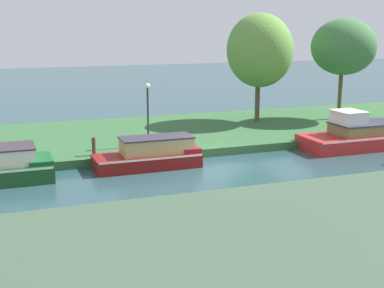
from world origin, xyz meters
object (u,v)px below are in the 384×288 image
red_barge (383,134)px  lamp_post (148,107)px  maroon_narrowboat (151,155)px  mooring_post_near (94,146)px  willow_tree_centre (343,47)px  willow_tree_left (260,50)px

red_barge → lamp_post: 12.24m
maroon_narrowboat → mooring_post_near: size_ratio=5.69×
maroon_narrowboat → lamp_post: size_ratio=1.53×
mooring_post_near → maroon_narrowboat: bearing=-33.2°
red_barge → mooring_post_near: (-14.69, 1.47, 0.19)m
red_barge → lamp_post: (-11.87, 2.47, 1.68)m
maroon_narrowboat → mooring_post_near: 2.69m
maroon_narrowboat → lamp_post: 3.07m
maroon_narrowboat → willow_tree_centre: (13.84, 5.74, 4.23)m
red_barge → maroon_narrowboat: red_barge is taller
lamp_post → willow_tree_left: bearing=27.5°
red_barge → willow_tree_centre: 7.24m
red_barge → mooring_post_near: 14.77m
red_barge → willow_tree_centre: bearing=76.4°
red_barge → maroon_narrowboat: bearing=-180.0°
willow_tree_left → mooring_post_near: (-10.89, -5.20, -3.84)m
willow_tree_centre → mooring_post_near: (-16.08, -4.27, -4.00)m
willow_tree_centre → mooring_post_near: size_ratio=7.53×
red_barge → mooring_post_near: bearing=174.3°
willow_tree_left → red_barge: bearing=-60.3°
willow_tree_left → willow_tree_centre: 5.28m
willow_tree_centre → lamp_post: willow_tree_centre is taller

